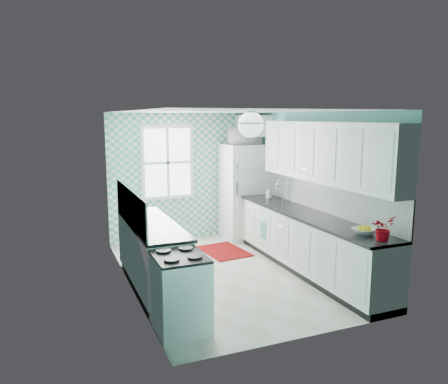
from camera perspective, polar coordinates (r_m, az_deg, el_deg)
name	(u,v)px	position (r m, az deg, el deg)	size (l,w,h in m)	color
floor	(227,274)	(6.97, 0.40, -10.61)	(3.00, 4.40, 0.02)	beige
ceiling	(227,111)	(6.54, 0.43, 10.57)	(3.00, 4.40, 0.02)	white
wall_back	(184,177)	(8.70, -5.20, 2.01)	(3.00, 0.02, 2.50)	#67C1B9
wall_front	(307,229)	(4.72, 10.83, -4.74)	(3.00, 0.02, 2.50)	#67C1B9
wall_left	(127,202)	(6.23, -12.52, -1.28)	(0.02, 4.40, 2.50)	#67C1B9
wall_right	(311,189)	(7.35, 11.35, 0.43)	(0.02, 4.40, 2.50)	#67C1B9
accent_wall	(185,177)	(8.67, -5.16, 1.99)	(3.00, 0.01, 2.50)	#51B093
window	(168,163)	(8.52, -7.39, 3.84)	(1.04, 0.05, 1.44)	white
backsplash_right	(324,196)	(7.02, 12.99, -0.52)	(0.02, 3.60, 0.51)	white
backsplash_left	(130,207)	(6.17, -12.18, -1.90)	(0.02, 2.15, 0.51)	white
upper_cabinets_right	(326,152)	(6.68, 13.13, 5.06)	(0.33, 3.20, 0.90)	white
upper_cabinet_fridge	(252,126)	(8.74, 3.71, 8.65)	(0.40, 0.74, 0.40)	white
ceiling_light	(251,124)	(5.81, 3.51, 8.81)	(0.34, 0.34, 0.35)	silver
base_cabinets_right	(307,244)	(7.03, 10.82, -6.67)	(0.60, 3.60, 0.90)	white
countertop_right	(307,215)	(6.90, 10.84, -2.94)	(0.63, 3.60, 0.04)	black
base_cabinets_left	(152,256)	(6.41, -9.38, -8.25)	(0.60, 2.15, 0.90)	white
countertop_left	(152,224)	(6.28, -9.37, -4.16)	(0.63, 2.15, 0.04)	black
fridge	(244,192)	(8.74, 2.64, 0.06)	(0.82, 0.81, 1.89)	white
stove	(180,291)	(5.14, -5.81, -12.70)	(0.58, 0.72, 0.87)	white
sink	(274,201)	(7.84, 6.55, -1.24)	(0.55, 0.46, 0.53)	silver
rug	(224,251)	(8.02, 0.00, -7.72)	(0.70, 1.00, 0.02)	maroon
dish_towel	(263,230)	(7.61, 5.17, -5.03)	(0.01, 0.20, 0.31)	#55AFB0
fruit_bowl	(364,231)	(5.89, 17.83, -4.87)	(0.29, 0.29, 0.07)	white
potted_plant	(383,228)	(5.63, 20.05, -4.46)	(0.28, 0.24, 0.31)	#B4072A
soap_bottle	(269,193)	(8.09, 5.88, -0.12)	(0.09, 0.09, 0.19)	#A9BEC9
microwave	(245,136)	(8.62, 2.70, 7.33)	(0.59, 0.40, 0.32)	white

